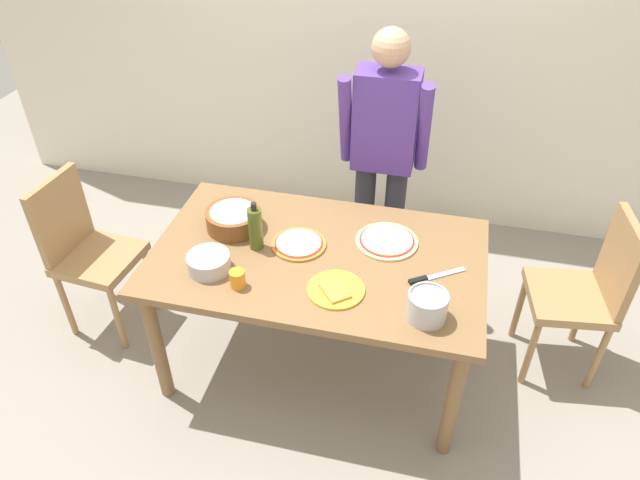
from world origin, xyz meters
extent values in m
plane|color=gray|center=(0.00, 0.00, 0.00)|extent=(8.00, 8.00, 0.00)
cube|color=silver|center=(0.00, 1.60, 1.30)|extent=(5.60, 0.10, 2.60)
cube|color=brown|center=(0.00, 0.00, 0.74)|extent=(1.60, 0.96, 0.04)
cylinder|color=brown|center=(-0.72, -0.40, 0.36)|extent=(0.07, 0.07, 0.72)
cylinder|color=brown|center=(0.72, -0.40, 0.36)|extent=(0.07, 0.07, 0.72)
cylinder|color=brown|center=(-0.72, 0.40, 0.36)|extent=(0.07, 0.07, 0.72)
cylinder|color=brown|center=(0.72, 0.40, 0.36)|extent=(0.07, 0.07, 0.72)
cylinder|color=#2D2D38|center=(0.10, 0.76, 0.42)|extent=(0.12, 0.12, 0.85)
cylinder|color=#2D2D38|center=(0.28, 0.76, 0.42)|extent=(0.12, 0.12, 0.85)
cube|color=#56389E|center=(0.19, 0.76, 1.12)|extent=(0.34, 0.20, 0.55)
cylinder|color=#56389E|center=(-0.02, 0.71, 1.12)|extent=(0.07, 0.21, 0.55)
cylinder|color=#56389E|center=(0.40, 0.71, 1.12)|extent=(0.07, 0.21, 0.55)
sphere|color=tan|center=(0.19, 0.76, 1.52)|extent=(0.20, 0.20, 0.20)
cube|color=#A37A4C|center=(-1.25, 0.02, 0.47)|extent=(0.43, 0.43, 0.05)
cube|color=#A37A4C|center=(-1.43, 0.04, 0.72)|extent=(0.07, 0.38, 0.45)
cylinder|color=#A37A4C|center=(-1.10, -0.16, 0.23)|extent=(0.04, 0.04, 0.45)
cylinder|color=#A37A4C|center=(-1.07, 0.18, 0.23)|extent=(0.04, 0.04, 0.45)
cylinder|color=#A37A4C|center=(-1.43, -0.13, 0.23)|extent=(0.04, 0.04, 0.45)
cylinder|color=#A37A4C|center=(-1.40, 0.21, 0.23)|extent=(0.04, 0.04, 0.45)
cube|color=#A37A4C|center=(1.25, 0.30, 0.47)|extent=(0.45, 0.45, 0.05)
cube|color=#A37A4C|center=(1.43, 0.32, 0.72)|extent=(0.09, 0.38, 0.45)
cylinder|color=#A37A4C|center=(1.06, 0.45, 0.23)|extent=(0.04, 0.04, 0.45)
cylinder|color=#A37A4C|center=(1.10, 0.11, 0.23)|extent=(0.04, 0.04, 0.45)
cylinder|color=#A37A4C|center=(1.40, 0.49, 0.23)|extent=(0.04, 0.04, 0.45)
cylinder|color=#A37A4C|center=(1.44, 0.15, 0.23)|extent=(0.04, 0.04, 0.45)
cylinder|color=beige|center=(0.31, 0.17, 0.77)|extent=(0.31, 0.31, 0.01)
cylinder|color=#B22D1E|center=(0.31, 0.17, 0.77)|extent=(0.27, 0.27, 0.00)
cylinder|color=beige|center=(0.31, 0.17, 0.78)|extent=(0.25, 0.25, 0.00)
cylinder|color=#C67A33|center=(-0.11, 0.05, 0.77)|extent=(0.27, 0.27, 0.01)
cylinder|color=#B22D1E|center=(-0.11, 0.05, 0.77)|extent=(0.24, 0.24, 0.00)
cylinder|color=beige|center=(-0.11, 0.05, 0.78)|extent=(0.22, 0.22, 0.00)
cylinder|color=gold|center=(0.14, -0.23, 0.77)|extent=(0.26, 0.26, 0.01)
cube|color=#CC8438|center=(0.14, -0.25, 0.78)|extent=(0.17, 0.17, 0.01)
cylinder|color=brown|center=(-0.47, 0.12, 0.81)|extent=(0.28, 0.28, 0.10)
ellipsoid|color=beige|center=(-0.47, 0.12, 0.85)|extent=(0.25, 0.25, 0.05)
cylinder|color=#B7B7BC|center=(-0.46, -0.22, 0.80)|extent=(0.20, 0.20, 0.08)
cylinder|color=#47561E|center=(-0.30, -0.01, 0.87)|extent=(0.07, 0.07, 0.22)
cylinder|color=black|center=(-0.30, -0.01, 1.00)|extent=(0.03, 0.03, 0.04)
cylinder|color=#B7B7BC|center=(0.55, -0.30, 0.82)|extent=(0.17, 0.17, 0.12)
torus|color=#A5A5AD|center=(0.55, -0.30, 0.88)|extent=(0.17, 0.17, 0.01)
cylinder|color=orange|center=(-0.30, -0.30, 0.80)|extent=(0.07, 0.07, 0.08)
cube|color=silver|center=(0.60, -0.01, 0.76)|extent=(0.20, 0.14, 0.01)
cube|color=black|center=(0.49, -0.08, 0.77)|extent=(0.09, 0.07, 0.02)
camera|label=1|loc=(0.52, -2.12, 2.54)|focal=32.86mm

